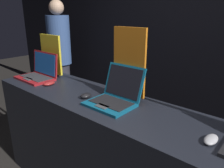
{
  "coord_description": "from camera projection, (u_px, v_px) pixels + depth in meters",
  "views": [
    {
      "loc": [
        0.96,
        -0.83,
        1.61
      ],
      "look_at": [
        -0.0,
        0.28,
        1.12
      ],
      "focal_mm": 35.0,
      "sensor_mm": 36.0,
      "label": 1
    }
  ],
  "objects": [
    {
      "name": "wall_back",
      "position": [
        198.0,
        30.0,
        2.55
      ],
      "size": [
        8.0,
        0.05,
        2.8
      ],
      "color": "black",
      "rests_on": "ground_plane"
    },
    {
      "name": "display_counter",
      "position": [
        112.0,
        160.0,
        1.74
      ],
      "size": [
        2.4,
        0.55,
        0.97
      ],
      "color": "black",
      "rests_on": "ground_plane"
    },
    {
      "name": "laptop_front",
      "position": [
        39.0,
        73.0,
        2.17
      ],
      "size": [
        0.4,
        0.27,
        0.26
      ],
      "color": "maroon",
      "rests_on": "display_counter"
    },
    {
      "name": "mouse_front",
      "position": [
        49.0,
        83.0,
        1.98
      ],
      "size": [
        0.07,
        0.11,
        0.03
      ],
      "color": "maroon",
      "rests_on": "display_counter"
    },
    {
      "name": "promo_stand_front",
      "position": [
        51.0,
        56.0,
        2.24
      ],
      "size": [
        0.32,
        0.07,
        0.42
      ],
      "color": "black",
      "rests_on": "display_counter"
    },
    {
      "name": "laptop_middle",
      "position": [
        115.0,
        95.0,
        1.58
      ],
      "size": [
        0.33,
        0.34,
        0.26
      ],
      "color": "#0F5170",
      "rests_on": "display_counter"
    },
    {
      "name": "mouse_middle",
      "position": [
        86.0,
        96.0,
        1.68
      ],
      "size": [
        0.07,
        0.09,
        0.04
      ],
      "color": "black",
      "rests_on": "display_counter"
    },
    {
      "name": "promo_stand_middle",
      "position": [
        129.0,
        65.0,
        1.63
      ],
      "size": [
        0.28,
        0.07,
        0.53
      ],
      "color": "black",
      "rests_on": "display_counter"
    },
    {
      "name": "mouse_back",
      "position": [
        211.0,
        139.0,
        1.12
      ],
      "size": [
        0.06,
        0.12,
        0.03
      ],
      "color": "#B2B2B7",
      "rests_on": "display_counter"
    },
    {
      "name": "person_bystander",
      "position": [
        60.0,
        59.0,
        3.33
      ],
      "size": [
        0.34,
        0.34,
        1.77
      ],
      "color": "#282833",
      "rests_on": "ground_plane"
    }
  ]
}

